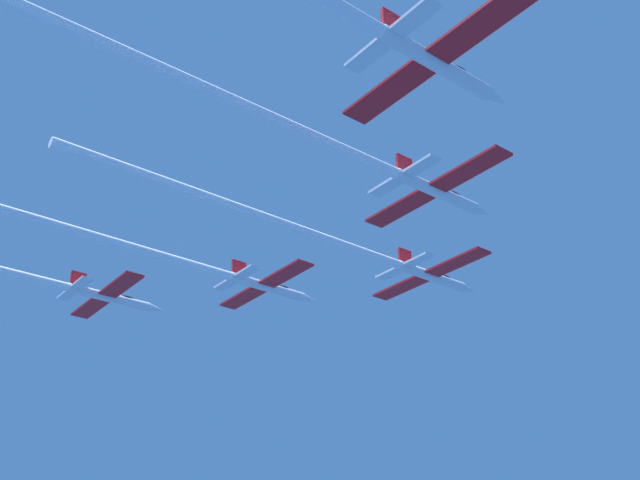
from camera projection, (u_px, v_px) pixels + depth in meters
The scene contains 3 objects.
jet_lead at pixel (334, 242), 69.24m from camera, with size 15.11×46.51×2.50m.
jet_left_wing at pixel (152, 253), 71.78m from camera, with size 15.11×47.88×2.50m.
jet_right_wing at pixel (305, 133), 54.28m from camera, with size 15.11×48.30×2.50m.
Camera 1 is at (48.77, -52.06, -31.55)m, focal length 41.43 mm.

